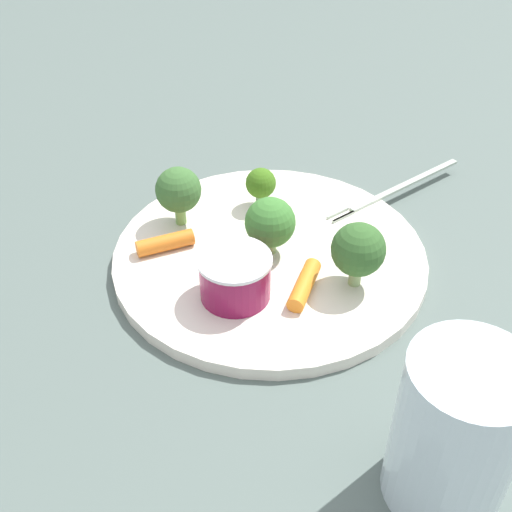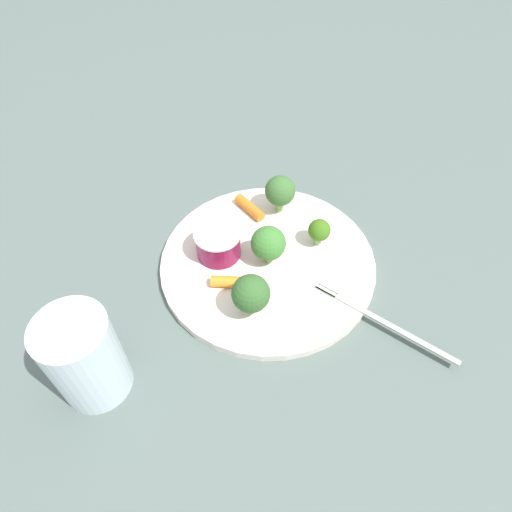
{
  "view_description": "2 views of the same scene",
  "coord_description": "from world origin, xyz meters",
  "px_view_note": "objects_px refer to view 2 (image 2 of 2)",
  "views": [
    {
      "loc": [
        0.37,
        -0.27,
        0.37
      ],
      "look_at": [
        0.01,
        -0.02,
        0.02
      ],
      "focal_mm": 44.9,
      "sensor_mm": 36.0,
      "label": 1
    },
    {
      "loc": [
        0.31,
        0.22,
        0.47
      ],
      "look_at": [
        0.02,
        -0.01,
        0.03
      ],
      "focal_mm": 31.66,
      "sensor_mm": 36.0,
      "label": 2
    }
  ],
  "objects_px": {
    "carrot_stick_0": "(233,282)",
    "drinking_glass": "(85,358)",
    "broccoli_floret_0": "(251,294)",
    "fork": "(381,321)",
    "plate": "(268,262)",
    "carrot_stick_1": "(250,207)",
    "broccoli_floret_3": "(280,191)",
    "broccoli_floret_2": "(268,243)",
    "broccoli_floret_1": "(319,231)",
    "sauce_cup": "(218,243)"
  },
  "relations": [
    {
      "from": "fork",
      "to": "broccoli_floret_0",
      "type": "bearing_deg",
      "value": -57.58
    },
    {
      "from": "carrot_stick_1",
      "to": "drinking_glass",
      "type": "relative_size",
      "value": 0.46
    },
    {
      "from": "broccoli_floret_2",
      "to": "drinking_glass",
      "type": "height_order",
      "value": "drinking_glass"
    },
    {
      "from": "plate",
      "to": "broccoli_floret_1",
      "type": "bearing_deg",
      "value": 150.68
    },
    {
      "from": "carrot_stick_0",
      "to": "broccoli_floret_3",
      "type": "bearing_deg",
      "value": -166.69
    },
    {
      "from": "sauce_cup",
      "to": "carrot_stick_1",
      "type": "bearing_deg",
      "value": -168.86
    },
    {
      "from": "sauce_cup",
      "to": "broccoli_floret_1",
      "type": "xyz_separation_m",
      "value": [
        -0.1,
        0.09,
        0.01
      ]
    },
    {
      "from": "broccoli_floret_2",
      "to": "broccoli_floret_3",
      "type": "relative_size",
      "value": 0.93
    },
    {
      "from": "carrot_stick_1",
      "to": "drinking_glass",
      "type": "height_order",
      "value": "drinking_glass"
    },
    {
      "from": "broccoli_floret_1",
      "to": "drinking_glass",
      "type": "xyz_separation_m",
      "value": [
        0.31,
        -0.08,
        0.02
      ]
    },
    {
      "from": "sauce_cup",
      "to": "carrot_stick_1",
      "type": "height_order",
      "value": "sauce_cup"
    },
    {
      "from": "broccoli_floret_0",
      "to": "broccoli_floret_3",
      "type": "relative_size",
      "value": 1.01
    },
    {
      "from": "sauce_cup",
      "to": "broccoli_floret_2",
      "type": "xyz_separation_m",
      "value": [
        -0.03,
        0.06,
        0.01
      ]
    },
    {
      "from": "plate",
      "to": "broccoli_floret_0",
      "type": "relative_size",
      "value": 4.76
    },
    {
      "from": "plate",
      "to": "carrot_stick_1",
      "type": "relative_size",
      "value": 5.43
    },
    {
      "from": "broccoli_floret_0",
      "to": "carrot_stick_0",
      "type": "relative_size",
      "value": 1.07
    },
    {
      "from": "broccoli_floret_2",
      "to": "drinking_glass",
      "type": "bearing_deg",
      "value": -10.67
    },
    {
      "from": "broccoli_floret_2",
      "to": "fork",
      "type": "height_order",
      "value": "broccoli_floret_2"
    },
    {
      "from": "sauce_cup",
      "to": "fork",
      "type": "xyz_separation_m",
      "value": [
        -0.04,
        0.22,
        -0.02
      ]
    },
    {
      "from": "carrot_stick_1",
      "to": "sauce_cup",
      "type": "bearing_deg",
      "value": 11.14
    },
    {
      "from": "broccoli_floret_3",
      "to": "carrot_stick_1",
      "type": "bearing_deg",
      "value": -49.09
    },
    {
      "from": "plate",
      "to": "broccoli_floret_2",
      "type": "distance_m",
      "value": 0.04
    },
    {
      "from": "broccoli_floret_3",
      "to": "carrot_stick_1",
      "type": "distance_m",
      "value": 0.05
    },
    {
      "from": "broccoli_floret_1",
      "to": "carrot_stick_0",
      "type": "bearing_deg",
      "value": -19.74
    },
    {
      "from": "plate",
      "to": "broccoli_floret_0",
      "type": "distance_m",
      "value": 0.09
    },
    {
      "from": "broccoli_floret_3",
      "to": "fork",
      "type": "height_order",
      "value": "broccoli_floret_3"
    },
    {
      "from": "broccoli_floret_2",
      "to": "carrot_stick_0",
      "type": "xyz_separation_m",
      "value": [
        0.06,
        -0.01,
        -0.02
      ]
    },
    {
      "from": "broccoli_floret_3",
      "to": "fork",
      "type": "xyz_separation_m",
      "value": [
        0.08,
        0.21,
        -0.04
      ]
    },
    {
      "from": "carrot_stick_1",
      "to": "plate",
      "type": "bearing_deg",
      "value": 53.05
    },
    {
      "from": "broccoli_floret_1",
      "to": "drinking_glass",
      "type": "distance_m",
      "value": 0.32
    },
    {
      "from": "broccoli_floret_1",
      "to": "fork",
      "type": "distance_m",
      "value": 0.14
    },
    {
      "from": "carrot_stick_1",
      "to": "broccoli_floret_1",
      "type": "bearing_deg",
      "value": 93.84
    },
    {
      "from": "plate",
      "to": "carrot_stick_1",
      "type": "bearing_deg",
      "value": -126.95
    },
    {
      "from": "plate",
      "to": "broccoli_floret_1",
      "type": "distance_m",
      "value": 0.08
    },
    {
      "from": "broccoli_floret_2",
      "to": "carrot_stick_0",
      "type": "distance_m",
      "value": 0.07
    },
    {
      "from": "broccoli_floret_2",
      "to": "broccoli_floret_3",
      "type": "bearing_deg",
      "value": -153.11
    },
    {
      "from": "broccoli_floret_0",
      "to": "drinking_glass",
      "type": "relative_size",
      "value": 0.52
    },
    {
      "from": "fork",
      "to": "drinking_glass",
      "type": "height_order",
      "value": "drinking_glass"
    },
    {
      "from": "broccoli_floret_0",
      "to": "fork",
      "type": "relative_size",
      "value": 0.32
    },
    {
      "from": "carrot_stick_0",
      "to": "carrot_stick_1",
      "type": "distance_m",
      "value": 0.14
    },
    {
      "from": "carrot_stick_0",
      "to": "drinking_glass",
      "type": "xyz_separation_m",
      "value": [
        0.19,
        -0.04,
        0.04
      ]
    },
    {
      "from": "broccoli_floret_1",
      "to": "carrot_stick_1",
      "type": "height_order",
      "value": "broccoli_floret_1"
    },
    {
      "from": "broccoli_floret_1",
      "to": "carrot_stick_0",
      "type": "height_order",
      "value": "broccoli_floret_1"
    },
    {
      "from": "plate",
      "to": "carrot_stick_0",
      "type": "bearing_deg",
      "value": -8.13
    },
    {
      "from": "broccoli_floret_0",
      "to": "carrot_stick_0",
      "type": "height_order",
      "value": "broccoli_floret_0"
    },
    {
      "from": "broccoli_floret_1",
      "to": "broccoli_floret_2",
      "type": "distance_m",
      "value": 0.07
    },
    {
      "from": "sauce_cup",
      "to": "broccoli_floret_3",
      "type": "xyz_separation_m",
      "value": [
        -0.12,
        0.02,
        0.02
      ]
    },
    {
      "from": "broccoli_floret_0",
      "to": "broccoli_floret_1",
      "type": "height_order",
      "value": "broccoli_floret_0"
    },
    {
      "from": "plate",
      "to": "broccoli_floret_3",
      "type": "height_order",
      "value": "broccoli_floret_3"
    },
    {
      "from": "broccoli_floret_1",
      "to": "broccoli_floret_3",
      "type": "bearing_deg",
      "value": -104.63
    }
  ]
}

